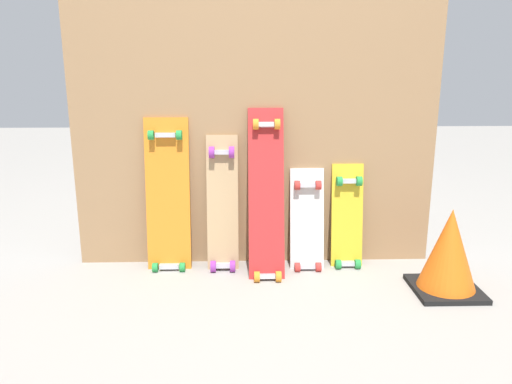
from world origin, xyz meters
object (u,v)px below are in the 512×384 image
skateboard_orange (168,201)px  skateboard_natural (223,209)px  traffic_cone (449,252)px  skateboard_white (307,226)px  skateboard_yellow (347,222)px  skateboard_red (266,200)px

skateboard_orange → skateboard_natural: (0.29, -0.01, -0.04)m
skateboard_orange → traffic_cone: 1.44m
skateboard_white → traffic_cone: size_ratio=1.46×
skateboard_white → skateboard_yellow: skateboard_yellow is taller
skateboard_yellow → skateboard_white: bearing=-175.6°
skateboard_red → skateboard_natural: bearing=163.0°
skateboard_yellow → traffic_cone: (0.42, -0.35, -0.04)m
skateboard_orange → skateboard_red: size_ratio=0.95×
skateboard_orange → skateboard_yellow: 0.97m
skateboard_yellow → traffic_cone: skateboard_yellow is taller
skateboard_orange → traffic_cone: size_ratio=2.10×
skateboard_yellow → skateboard_orange: bearing=-179.9°
traffic_cone → skateboard_yellow: bearing=139.8°
skateboard_orange → skateboard_natural: 0.29m
skateboard_white → skateboard_yellow: size_ratio=0.97×
skateboard_red → skateboard_orange: bearing=171.2°
skateboard_white → skateboard_orange: bearing=178.8°
skateboard_orange → skateboard_yellow: size_ratio=1.40×
skateboard_orange → skateboard_yellow: (0.96, 0.00, -0.12)m
skateboard_orange → skateboard_natural: skateboard_orange is taller
skateboard_white → skateboard_yellow: (0.22, 0.02, 0.01)m
skateboard_yellow → skateboard_natural: bearing=-179.1°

